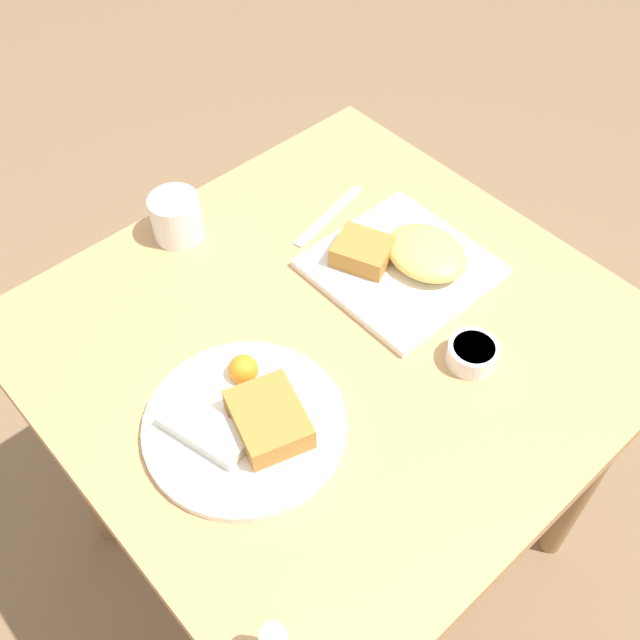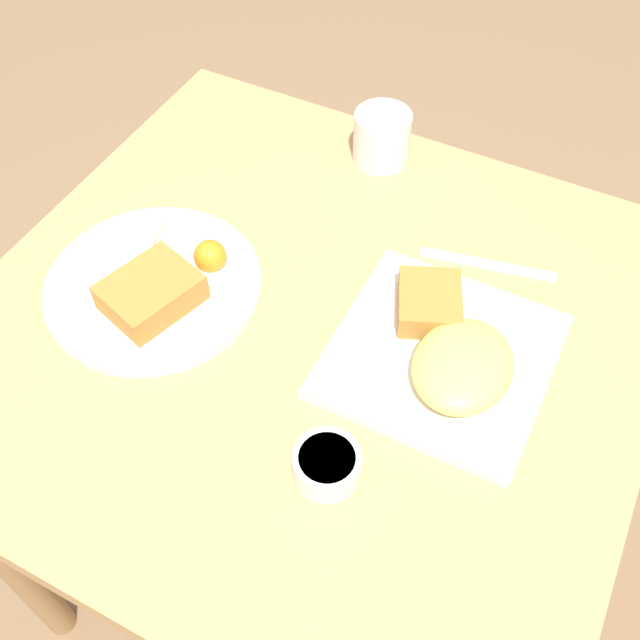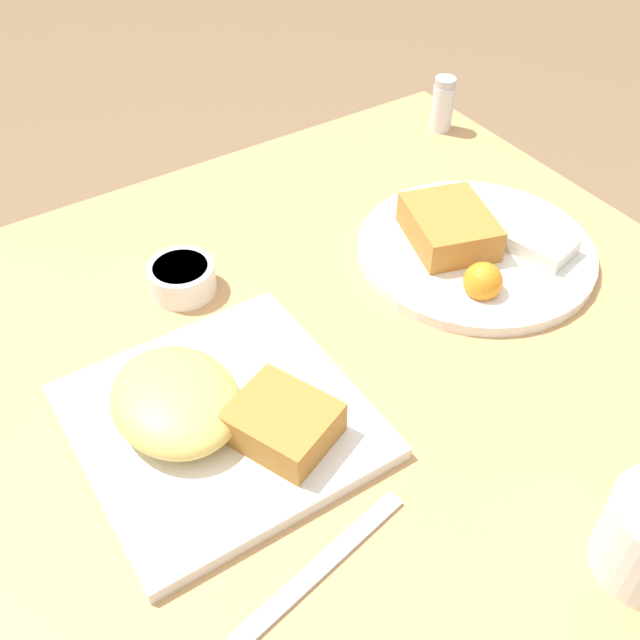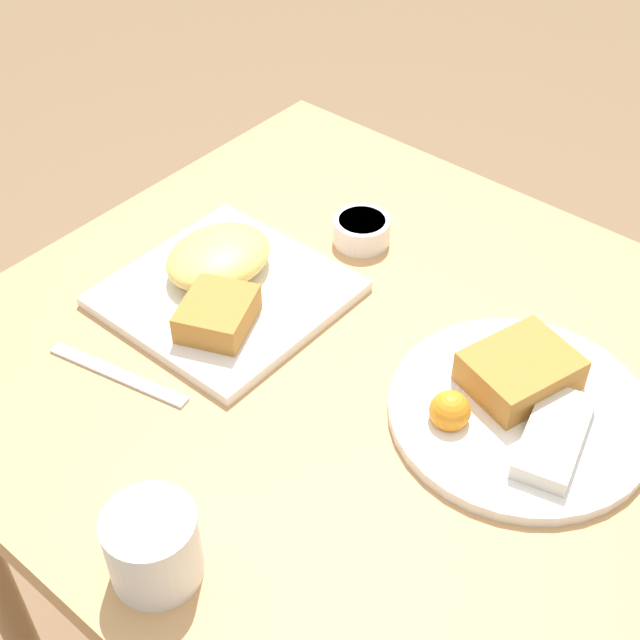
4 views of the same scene
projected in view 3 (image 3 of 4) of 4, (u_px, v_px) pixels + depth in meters
dining_table at (352, 405)px, 0.86m from camera, size 0.82×0.85×0.76m
plate_square_near at (212, 414)px, 0.70m from camera, size 0.26×0.26×0.06m
plate_oval_far at (473, 245)px, 0.89m from camera, size 0.28×0.28×0.05m
sauce_ramekin at (182, 277)px, 0.84m from camera, size 0.08×0.08×0.03m
salt_shaker at (442, 107)px, 1.10m from camera, size 0.03×0.03×0.08m
butter_knife at (321, 566)px, 0.61m from camera, size 0.05×0.18×0.00m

